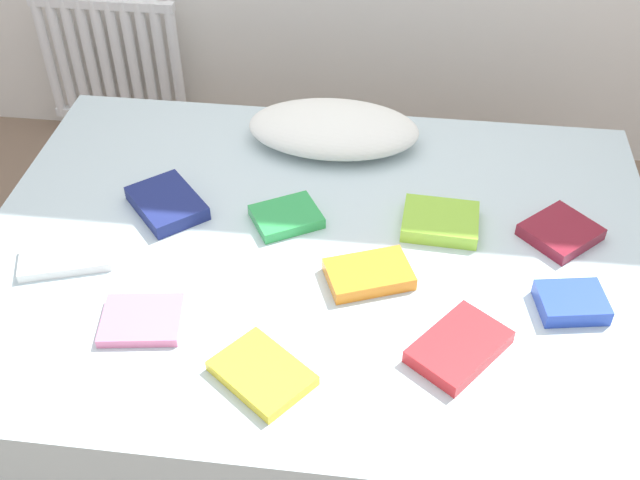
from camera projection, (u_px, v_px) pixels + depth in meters
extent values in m
plane|color=#7F6651|center=(318.00, 360.00, 2.52)|extent=(8.00, 8.00, 0.00)
cube|color=brown|center=(318.00, 331.00, 2.42)|extent=(2.00, 1.50, 0.28)
cube|color=silver|center=(318.00, 274.00, 2.26)|extent=(1.96, 1.46, 0.22)
cylinder|color=white|center=(49.00, 58.00, 3.28)|extent=(0.04, 0.04, 0.56)
cylinder|color=white|center=(63.00, 59.00, 3.28)|extent=(0.04, 0.04, 0.56)
cylinder|color=white|center=(77.00, 60.00, 3.27)|extent=(0.04, 0.04, 0.56)
cylinder|color=white|center=(91.00, 61.00, 3.27)|extent=(0.04, 0.04, 0.56)
cylinder|color=white|center=(105.00, 62.00, 3.26)|extent=(0.04, 0.04, 0.56)
cylinder|color=white|center=(119.00, 63.00, 3.26)|extent=(0.04, 0.04, 0.56)
cylinder|color=white|center=(133.00, 64.00, 3.25)|extent=(0.04, 0.04, 0.56)
cylinder|color=white|center=(148.00, 64.00, 3.24)|extent=(0.04, 0.04, 0.56)
cylinder|color=white|center=(162.00, 65.00, 3.24)|extent=(0.04, 0.04, 0.56)
cylinder|color=white|center=(176.00, 66.00, 3.23)|extent=(0.04, 0.04, 0.56)
cube|color=white|center=(101.00, 4.00, 3.09)|extent=(0.61, 0.04, 0.04)
cube|color=white|center=(122.00, 115.00, 3.43)|extent=(0.61, 0.04, 0.04)
ellipsoid|color=white|center=(333.00, 129.00, 2.54)|extent=(0.57, 0.33, 0.12)
cube|color=green|center=(286.00, 217.00, 2.26)|extent=(0.24, 0.23, 0.03)
cube|color=pink|center=(142.00, 320.00, 1.95)|extent=(0.22, 0.19, 0.03)
cube|color=#2847B7|center=(571.00, 302.00, 1.99)|extent=(0.19, 0.16, 0.05)
cube|color=navy|center=(167.00, 203.00, 2.30)|extent=(0.28, 0.29, 0.04)
cube|color=red|center=(459.00, 347.00, 1.88)|extent=(0.28, 0.29, 0.04)
cube|color=yellow|center=(262.00, 373.00, 1.82)|extent=(0.28, 0.27, 0.03)
cube|color=#8CC638|center=(440.00, 221.00, 2.24)|extent=(0.23, 0.19, 0.04)
cube|color=orange|center=(369.00, 274.00, 2.07)|extent=(0.26, 0.22, 0.04)
cube|color=white|center=(66.00, 258.00, 2.13)|extent=(0.28, 0.21, 0.03)
cube|color=maroon|center=(561.00, 232.00, 2.21)|extent=(0.26, 0.26, 0.04)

